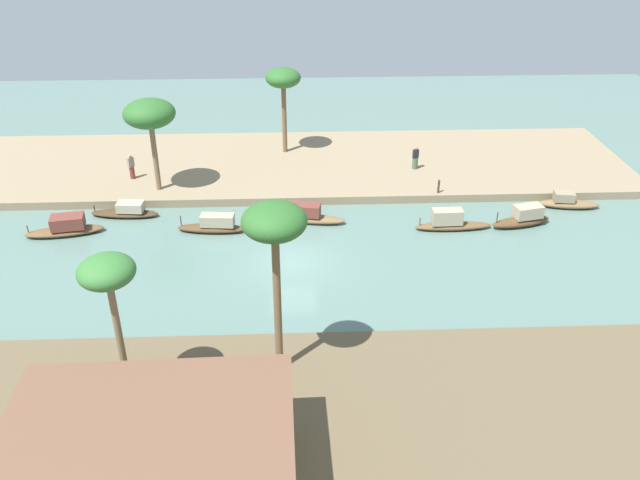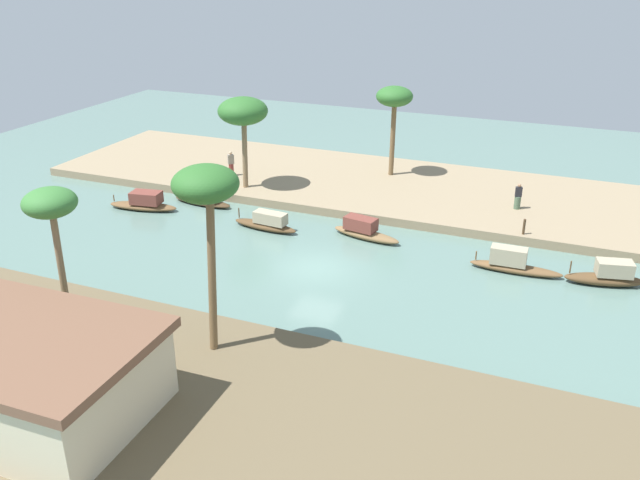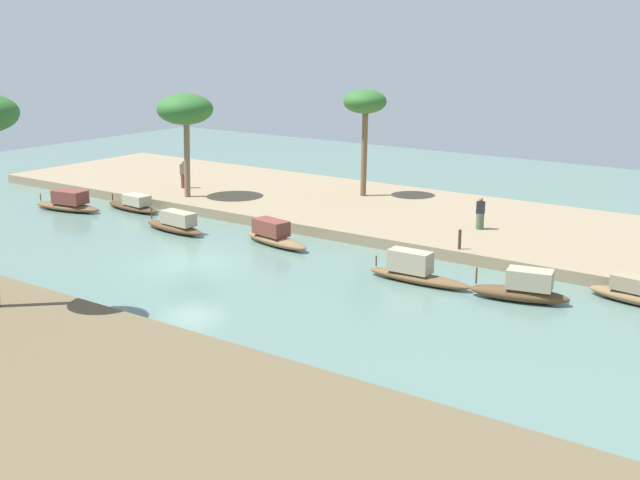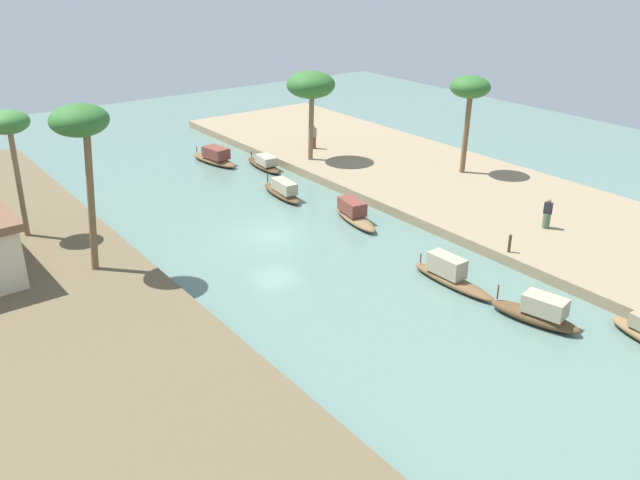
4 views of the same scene
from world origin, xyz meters
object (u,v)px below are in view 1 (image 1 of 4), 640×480
Objects in this scene: person_by_mooring at (415,160)px; palm_tree_right_short at (274,227)px; palm_tree_left_near at (283,80)px; palm_tree_right_tall at (108,277)px; sampan_with_tall_canopy at (309,215)px; sampan_downstream_large at (214,225)px; sampan_open_hull at (451,222)px; palm_tree_left_far at (149,115)px; sampan_near_left_bank at (567,202)px; sampan_with_red_awning at (66,228)px; sampan_upstream_small at (127,211)px; person_on_near_bank at (131,167)px; mooring_post at (439,186)px; sampan_midstream at (523,218)px; riverside_building at (152,455)px.

person_by_mooring is 0.21× the size of palm_tree_right_short.
palm_tree_right_tall is (5.88, 25.34, 0.27)m from palm_tree_left_near.
palm_tree_right_short is (1.57, 13.50, 6.55)m from sampan_with_tall_canopy.
sampan_downstream_large is at bearing -72.16° from palm_tree_right_short.
palm_tree_left_far is at bearing -17.68° from sampan_open_hull.
palm_tree_right_short is (17.86, 14.81, 6.66)m from sampan_near_left_bank.
sampan_with_red_awning reaches higher than sampan_upstream_small.
person_by_mooring reaches higher than sampan_open_hull.
person_on_near_bank is 12.00m from palm_tree_left_near.
sampan_upstream_small is (11.16, -1.23, -0.12)m from sampan_with_tall_canopy.
person_on_near_bank reaches higher than sampan_with_tall_canopy.
sampan_with_red_awning is at bearing 41.38° from palm_tree_left_near.
palm_tree_right_tall reaches higher than sampan_with_red_awning.
person_on_near_bank reaches higher than sampan_with_red_awning.
mooring_post reaches higher than sampan_upstream_small.
sampan_with_red_awning is (26.90, -0.00, -0.04)m from sampan_midstream.
sampan_open_hull is 3.95m from mooring_post.
sampan_open_hull is 17.04m from palm_tree_right_short.
palm_tree_right_short reaches higher than palm_tree_right_tall.
palm_tree_right_tall reaches higher than palm_tree_left_far.
palm_tree_left_near reaches higher than sampan_near_left_bank.
palm_tree_left_near is at bearing -142.79° from palm_tree_left_far.
sampan_downstream_large is (-8.56, 0.04, -0.02)m from sampan_with_red_awning.
person_by_mooring is 4.04m from mooring_post.
palm_tree_left_near is (-10.19, -4.48, 4.47)m from person_on_near_bank.
palm_tree_left_far is at bearing 37.21° from palm_tree_left_near.
palm_tree_right_tall reaches higher than sampan_with_tall_canopy.
sampan_midstream is at bearing 167.44° from palm_tree_left_far.
sampan_midstream is 0.94× the size of sampan_downstream_large.
sampan_upstream_small is at bearing -76.10° from riverside_building.
sampan_downstream_large is 0.67× the size of palm_tree_left_near.
mooring_post reaches higher than sampan_near_left_bank.
palm_tree_right_short is at bearing 71.62° from person_on_near_bank.
sampan_open_hull reaches higher than sampan_near_left_bank.
palm_tree_left_near reaches higher than sampan_with_tall_canopy.
sampan_near_left_bank is at bearing -163.48° from sampan_open_hull.
sampan_upstream_small is (5.55, -2.19, -0.09)m from sampan_downstream_large.
sampan_downstream_large is 4.67× the size of mooring_post.
palm_tree_right_short is (0.07, 23.73, 1.23)m from palm_tree_left_near.
sampan_upstream_small is 2.67× the size of person_by_mooring.
sampan_with_tall_canopy is at bearing -116.01° from palm_tree_right_tall.
sampan_midstream is at bearing 170.15° from sampan_with_red_awning.
palm_tree_left_near is at bearing -37.52° from mooring_post.
palm_tree_right_tall is (-3.79, 16.34, 5.71)m from sampan_upstream_small.
sampan_with_tall_canopy is 13.05m from person_on_near_bank.
palm_tree_right_short is (-10.12, 19.25, 5.70)m from person_on_near_bank.
sampan_with_red_awning is 0.50× the size of riverside_building.
sampan_near_left_bank is 26.57m from palm_tree_left_far.
riverside_building is at bearing 109.88° from sampan_upstream_small.
sampan_with_red_awning is 2.89× the size of person_by_mooring.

